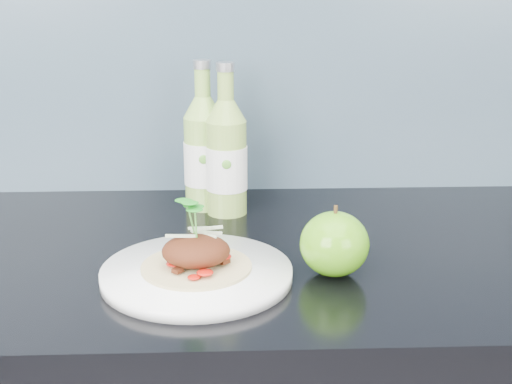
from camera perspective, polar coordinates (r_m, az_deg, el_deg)
dinner_plate at (r=0.94m, az=-4.77°, el=-6.53°), size 0.31×0.31×0.02m
pork_taco at (r=0.92m, az=-4.83°, el=-4.50°), size 0.14×0.14×0.10m
green_apple at (r=0.94m, az=6.29°, el=-4.15°), size 0.11×0.11×0.10m
cider_bottle_left at (r=1.19m, az=-4.18°, el=3.13°), size 0.09×0.09×0.25m
cider_bottle_right at (r=1.16m, az=-2.38°, el=2.76°), size 0.08×0.08×0.25m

